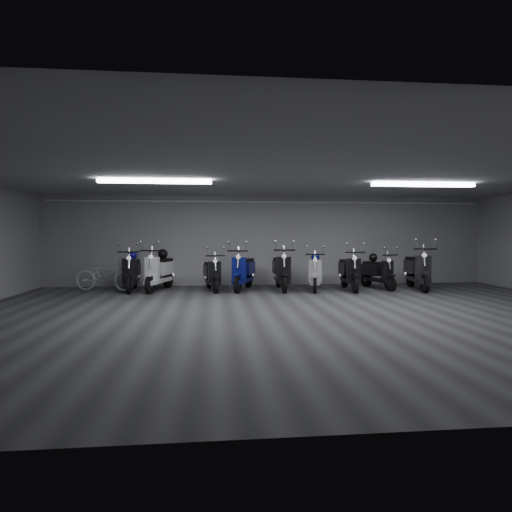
{
  "coord_description": "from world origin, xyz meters",
  "views": [
    {
      "loc": [
        -1.75,
        -8.21,
        1.61
      ],
      "look_at": [
        -0.69,
        2.5,
        1.05
      ],
      "focal_mm": 29.47,
      "sensor_mm": 36.0,
      "label": 1
    }
  ],
  "objects": [
    {
      "name": "floor",
      "position": [
        0.0,
        0.0,
        -0.01
      ],
      "size": [
        14.0,
        10.0,
        0.01
      ],
      "primitive_type": "cube",
      "color": "#37373A",
      "rests_on": "ground"
    },
    {
      "name": "ceiling",
      "position": [
        0.0,
        0.0,
        2.8
      ],
      "size": [
        14.0,
        10.0,
        0.01
      ],
      "primitive_type": "cube",
      "color": "gray",
      "rests_on": "ground"
    },
    {
      "name": "back_wall",
      "position": [
        0.0,
        5.0,
        1.4
      ],
      "size": [
        14.0,
        0.01,
        2.8
      ],
      "primitive_type": "cube",
      "color": "gray",
      "rests_on": "ground"
    },
    {
      "name": "front_wall",
      "position": [
        0.0,
        -5.0,
        1.4
      ],
      "size": [
        14.0,
        0.01,
        2.8
      ],
      "primitive_type": "cube",
      "color": "gray",
      "rests_on": "ground"
    },
    {
      "name": "fluor_strip_left",
      "position": [
        -3.0,
        1.0,
        2.74
      ],
      "size": [
        2.4,
        0.18,
        0.08
      ],
      "primitive_type": "cube",
      "color": "white",
      "rests_on": "ceiling"
    },
    {
      "name": "fluor_strip_right",
      "position": [
        3.0,
        1.0,
        2.74
      ],
      "size": [
        2.4,
        0.18,
        0.08
      ],
      "primitive_type": "cube",
      "color": "white",
      "rests_on": "ceiling"
    },
    {
      "name": "conduit",
      "position": [
        0.0,
        4.92,
        2.62
      ],
      "size": [
        13.6,
        0.05,
        0.05
      ],
      "primitive_type": "cylinder",
      "rotation": [
        0.0,
        1.57,
        0.0
      ],
      "color": "white",
      "rests_on": "back_wall"
    },
    {
      "name": "scooter_0",
      "position": [
        -4.08,
        3.88,
        0.7
      ],
      "size": [
        0.74,
        1.92,
        1.41
      ],
      "primitive_type": null,
      "rotation": [
        0.0,
        0.0,
        0.06
      ],
      "color": "black",
      "rests_on": "floor"
    },
    {
      "name": "scooter_2",
      "position": [
        -3.31,
        3.87,
        0.73
      ],
      "size": [
        1.14,
        2.05,
        1.45
      ],
      "primitive_type": null,
      "rotation": [
        0.0,
        0.0,
        -0.27
      ],
      "color": "silver",
      "rests_on": "floor"
    },
    {
      "name": "scooter_3",
      "position": [
        -1.82,
        3.71,
        0.64
      ],
      "size": [
        0.85,
        1.78,
        1.27
      ],
      "primitive_type": null,
      "rotation": [
        0.0,
        0.0,
        0.17
      ],
      "color": "black",
      "rests_on": "floor"
    },
    {
      "name": "scooter_4",
      "position": [
        -0.93,
        3.73,
        0.72
      ],
      "size": [
        1.22,
        2.03,
        1.44
      ],
      "primitive_type": null,
      "rotation": [
        0.0,
        0.0,
        -0.32
      ],
      "color": "navy",
      "rests_on": "floor"
    },
    {
      "name": "scooter_5",
      "position": [
        0.16,
        3.67,
        0.73
      ],
      "size": [
        0.71,
        1.98,
        1.46
      ],
      "primitive_type": null,
      "rotation": [
        0.0,
        0.0,
        -0.03
      ],
      "color": "black",
      "rests_on": "floor"
    },
    {
      "name": "scooter_6",
      "position": [
        1.12,
        3.53,
        0.66
      ],
      "size": [
        1.0,
        1.85,
        1.31
      ],
      "primitive_type": null,
      "rotation": [
        0.0,
        0.0,
        -0.24
      ],
      "color": "#B4B3B7",
      "rests_on": "floor"
    },
    {
      "name": "scooter_7",
      "position": [
        2.1,
        3.45,
        0.69
      ],
      "size": [
        0.76,
        1.9,
        1.39
      ],
      "primitive_type": null,
      "rotation": [
        0.0,
        0.0,
        -0.08
      ],
      "color": "black",
      "rests_on": "floor"
    },
    {
      "name": "scooter_8",
      "position": [
        3.02,
        3.63,
        0.64
      ],
      "size": [
        0.99,
        1.8,
        1.27
      ],
      "primitive_type": null,
      "rotation": [
        0.0,
        0.0,
        0.26
      ],
      "color": "black",
      "rests_on": "floor"
    },
    {
      "name": "scooter_9",
      "position": [
        4.1,
        3.37,
        0.75
      ],
      "size": [
        1.0,
        2.1,
        1.5
      ],
      "primitive_type": null,
      "rotation": [
        0.0,
        0.0,
        -0.17
      ],
      "color": "black",
      "rests_on": "floor"
    },
    {
      "name": "bicycle",
      "position": [
        -4.83,
        3.97,
        0.57
      ],
      "size": [
        1.86,
        1.02,
        1.14
      ],
      "primitive_type": "imported",
      "rotation": [
        0.0,
        0.0,
        1.33
      ],
      "color": "silver",
      "rests_on": "floor"
    },
    {
      "name": "helmet_0",
      "position": [
        -4.1,
        4.14,
        1.0
      ],
      "size": [
        0.25,
        0.25,
        0.25
      ],
      "primitive_type": "sphere",
      "color": "#150C89",
      "rests_on": "scooter_0"
    },
    {
      "name": "helmet_1",
      "position": [
        1.18,
        3.77,
        0.94
      ],
      "size": [
        0.25,
        0.25,
        0.25
      ],
      "primitive_type": "sphere",
      "color": "navy",
      "rests_on": "scooter_6"
    },
    {
      "name": "helmet_2",
      "position": [
        2.96,
        3.86,
        0.91
      ],
      "size": [
        0.25,
        0.25,
        0.25
      ],
      "primitive_type": "sphere",
      "color": "black",
      "rests_on": "scooter_8"
    },
    {
      "name": "helmet_3",
      "position": [
        -3.24,
        4.13,
        1.04
      ],
      "size": [
        0.29,
        0.29,
        0.29
      ],
      "primitive_type": "sphere",
      "color": "black",
      "rests_on": "scooter_2"
    }
  ]
}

